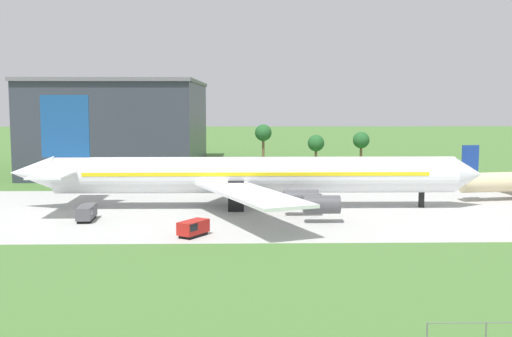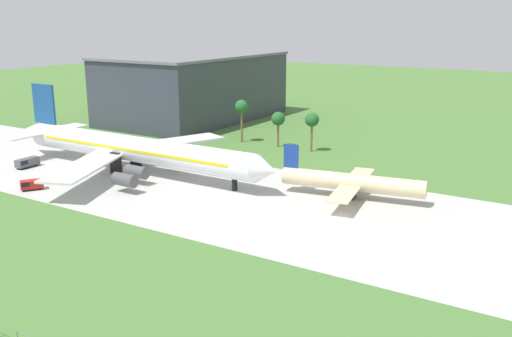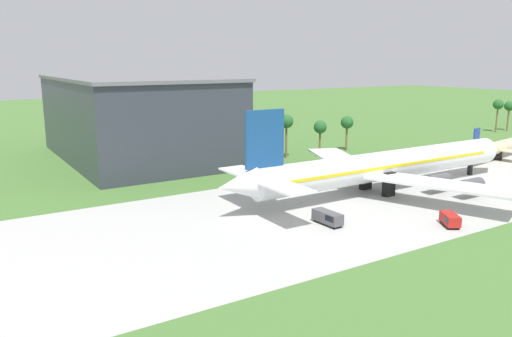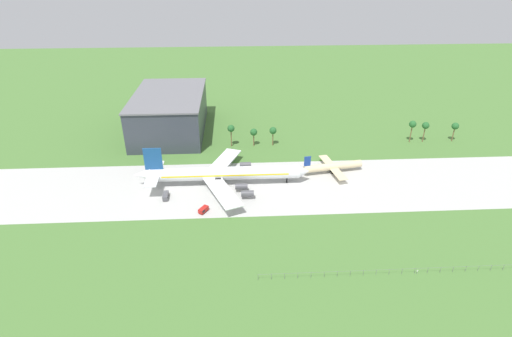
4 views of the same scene
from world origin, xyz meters
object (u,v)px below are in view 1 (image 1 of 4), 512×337
object	(u,v)px
jet_airliner	(248,175)
baggage_tug	(86,213)
catering_van	(192,228)
terminal_building	(127,124)

from	to	relation	value
jet_airliner	baggage_tug	bearing A→B (deg)	-155.68
baggage_tug	catering_van	size ratio (longest dim) A/B	1.18
jet_airliner	baggage_tug	size ratio (longest dim) A/B	13.35
baggage_tug	terminal_building	distance (m)	71.89
jet_airliner	terminal_building	bearing A→B (deg)	115.95
catering_van	terminal_building	distance (m)	85.20
catering_van	jet_airliner	bearing A→B (deg)	71.38
catering_van	baggage_tug	bearing A→B (deg)	145.67
baggage_tug	terminal_building	bearing A→B (deg)	95.46
baggage_tug	catering_van	bearing A→B (deg)	-34.33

